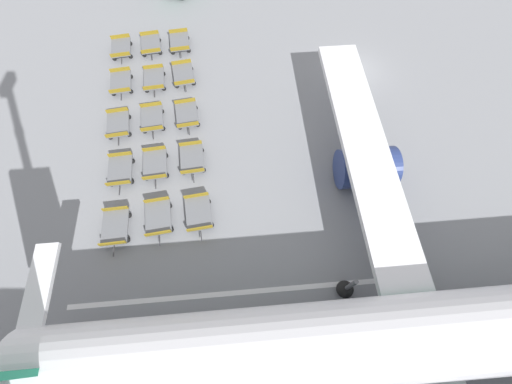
{
  "coord_description": "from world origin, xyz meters",
  "views": [
    {
      "loc": [
        21.41,
        -8.74,
        19.44
      ],
      "look_at": [
        13.06,
        -8.78,
        2.66
      ],
      "focal_mm": 22.0,
      "sensor_mm": 36.0,
      "label": 1
    }
  ],
  "objects_px": {
    "baggage_dolly_row_mid_a_col_e": "(158,218)",
    "baggage_dolly_row_mid_b_col_c": "(187,115)",
    "baggage_dolly_row_near_col_a": "(121,48)",
    "baggage_dolly_row_mid_b_col_e": "(199,213)",
    "baggage_dolly_row_mid_b_col_d": "(192,159)",
    "baggage_dolly_row_near_col_c": "(118,125)",
    "baggage_dolly_row_mid_a_col_d": "(155,165)",
    "baggage_dolly_row_near_col_b": "(121,82)",
    "baggage_dolly_row_near_col_e": "(115,227)",
    "baggage_dolly_row_mid_a_col_c": "(152,119)",
    "baggage_dolly_row_mid_b_col_a": "(180,42)",
    "airplane": "(446,334)",
    "baggage_dolly_row_mid_b_col_b": "(183,75)",
    "baggage_dolly_row_mid_a_col_b": "(154,79)",
    "baggage_dolly_row_near_col_d": "(120,170)",
    "baggage_dolly_row_mid_a_col_a": "(151,45)"
  },
  "relations": [
    {
      "from": "baggage_dolly_row_mid_a_col_b",
      "to": "baggage_dolly_row_mid_b_col_b",
      "type": "xyz_separation_m",
      "value": [
        -0.55,
        2.36,
        0.0
      ]
    },
    {
      "from": "baggage_dolly_row_mid_b_col_c",
      "to": "baggage_dolly_row_mid_a_col_d",
      "type": "bearing_deg",
      "value": -21.66
    },
    {
      "from": "baggage_dolly_row_mid_b_col_d",
      "to": "baggage_dolly_row_near_col_c",
      "type": "bearing_deg",
      "value": -117.38
    },
    {
      "from": "baggage_dolly_row_near_col_e",
      "to": "baggage_dolly_row_mid_a_col_e",
      "type": "height_order",
      "value": "same"
    },
    {
      "from": "baggage_dolly_row_near_col_a",
      "to": "baggage_dolly_row_mid_a_col_c",
      "type": "relative_size",
      "value": 1.0
    },
    {
      "from": "baggage_dolly_row_near_col_b",
      "to": "baggage_dolly_row_mid_b_col_d",
      "type": "xyz_separation_m",
      "value": [
        7.38,
        6.54,
        0.0
      ]
    },
    {
      "from": "baggage_dolly_row_near_col_b",
      "to": "baggage_dolly_row_mid_b_col_c",
      "type": "relative_size",
      "value": 1.0
    },
    {
      "from": "baggage_dolly_row_mid_a_col_c",
      "to": "baggage_dolly_row_mid_b_col_e",
      "type": "bearing_deg",
      "value": 28.43
    },
    {
      "from": "airplane",
      "to": "baggage_dolly_row_near_col_d",
      "type": "relative_size",
      "value": 13.58
    },
    {
      "from": "baggage_dolly_row_mid_b_col_a",
      "to": "baggage_dolly_row_mid_a_col_e",
      "type": "bearing_deg",
      "value": 1.8
    },
    {
      "from": "baggage_dolly_row_mid_a_col_a",
      "to": "baggage_dolly_row_mid_b_col_a",
      "type": "distance_m",
      "value": 2.53
    },
    {
      "from": "baggage_dolly_row_near_col_a",
      "to": "baggage_dolly_row_mid_b_col_e",
      "type": "bearing_deg",
      "value": 27.54
    },
    {
      "from": "baggage_dolly_row_mid_a_col_b",
      "to": "baggage_dolly_row_near_col_a",
      "type": "bearing_deg",
      "value": -137.15
    },
    {
      "from": "baggage_dolly_row_mid_b_col_a",
      "to": "baggage_dolly_row_near_col_d",
      "type": "bearing_deg",
      "value": -11.36
    },
    {
      "from": "baggage_dolly_row_mid_b_col_b",
      "to": "baggage_dolly_row_near_col_b",
      "type": "bearing_deg",
      "value": -79.79
    },
    {
      "from": "baggage_dolly_row_near_col_c",
      "to": "baggage_dolly_row_near_col_d",
      "type": "bearing_deg",
      "value": 13.42
    },
    {
      "from": "baggage_dolly_row_mid_a_col_a",
      "to": "baggage_dolly_row_mid_a_col_d",
      "type": "relative_size",
      "value": 1.0
    },
    {
      "from": "baggage_dolly_row_near_col_c",
      "to": "baggage_dolly_row_mid_b_col_d",
      "type": "xyz_separation_m",
      "value": [
        3.05,
        5.9,
        0.0
      ]
    },
    {
      "from": "baggage_dolly_row_near_col_a",
      "to": "baggage_dolly_row_mid_a_col_c",
      "type": "height_order",
      "value": "same"
    },
    {
      "from": "baggage_dolly_row_mid_a_col_b",
      "to": "baggage_dolly_row_mid_b_col_c",
      "type": "relative_size",
      "value": 1.0
    },
    {
      "from": "baggage_dolly_row_near_col_b",
      "to": "baggage_dolly_row_near_col_c",
      "type": "height_order",
      "value": "same"
    },
    {
      "from": "baggage_dolly_row_near_col_b",
      "to": "baggage_dolly_row_near_col_c",
      "type": "bearing_deg",
      "value": 8.49
    },
    {
      "from": "baggage_dolly_row_mid_a_col_d",
      "to": "baggage_dolly_row_mid_b_col_d",
      "type": "xyz_separation_m",
      "value": [
        -0.48,
        2.56,
        0.0
      ]
    },
    {
      "from": "baggage_dolly_row_mid_b_col_e",
      "to": "baggage_dolly_row_mid_b_col_c",
      "type": "bearing_deg",
      "value": -168.89
    },
    {
      "from": "baggage_dolly_row_mid_a_col_e",
      "to": "airplane",
      "type": "bearing_deg",
      "value": 65.49
    },
    {
      "from": "baggage_dolly_row_near_col_b",
      "to": "baggage_dolly_row_mid_b_col_a",
      "type": "bearing_deg",
      "value": 138.74
    },
    {
      "from": "baggage_dolly_row_mid_b_col_d",
      "to": "baggage_dolly_row_mid_b_col_a",
      "type": "bearing_deg",
      "value": -169.42
    },
    {
      "from": "baggage_dolly_row_mid_a_col_e",
      "to": "baggage_dolly_row_mid_b_col_c",
      "type": "relative_size",
      "value": 1.0
    },
    {
      "from": "baggage_dolly_row_near_col_b",
      "to": "baggage_dolly_row_near_col_c",
      "type": "distance_m",
      "value": 4.38
    },
    {
      "from": "baggage_dolly_row_mid_a_col_e",
      "to": "baggage_dolly_row_mid_a_col_b",
      "type": "bearing_deg",
      "value": -170.19
    },
    {
      "from": "baggage_dolly_row_mid_a_col_e",
      "to": "baggage_dolly_row_mid_b_col_b",
      "type": "distance_m",
      "value": 12.8
    },
    {
      "from": "baggage_dolly_row_near_col_e",
      "to": "baggage_dolly_row_mid_a_col_b",
      "type": "height_order",
      "value": "same"
    },
    {
      "from": "baggage_dolly_row_mid_a_col_d",
      "to": "baggage_dolly_row_mid_b_col_a",
      "type": "height_order",
      "value": "same"
    },
    {
      "from": "airplane",
      "to": "baggage_dolly_row_mid_b_col_c",
      "type": "height_order",
      "value": "airplane"
    },
    {
      "from": "airplane",
      "to": "baggage_dolly_row_near_col_d",
      "type": "height_order",
      "value": "airplane"
    },
    {
      "from": "baggage_dolly_row_near_col_e",
      "to": "baggage_dolly_row_mid_a_col_e",
      "type": "xyz_separation_m",
      "value": [
        -0.66,
        2.66,
        0.0
      ]
    },
    {
      "from": "baggage_dolly_row_near_col_b",
      "to": "baggage_dolly_row_mid_b_col_d",
      "type": "bearing_deg",
      "value": 41.55
    },
    {
      "from": "baggage_dolly_row_mid_a_col_b",
      "to": "baggage_dolly_row_mid_b_col_a",
      "type": "xyz_separation_m",
      "value": [
        -4.5,
        1.59,
        0.0
      ]
    },
    {
      "from": "baggage_dolly_row_mid_a_col_c",
      "to": "baggage_dolly_row_mid_b_col_b",
      "type": "height_order",
      "value": "same"
    },
    {
      "from": "baggage_dolly_row_near_col_e",
      "to": "baggage_dolly_row_mid_b_col_e",
      "type": "bearing_deg",
      "value": 100.69
    },
    {
      "from": "baggage_dolly_row_near_col_d",
      "to": "baggage_dolly_row_near_col_e",
      "type": "bearing_deg",
      "value": 7.0
    },
    {
      "from": "baggage_dolly_row_near_col_e",
      "to": "baggage_dolly_row_mid_a_col_c",
      "type": "relative_size",
      "value": 0.99
    },
    {
      "from": "baggage_dolly_row_near_col_c",
      "to": "baggage_dolly_row_mid_a_col_e",
      "type": "height_order",
      "value": "same"
    },
    {
      "from": "baggage_dolly_row_near_col_c",
      "to": "baggage_dolly_row_near_col_a",
      "type": "bearing_deg",
      "value": -170.35
    },
    {
      "from": "baggage_dolly_row_near_col_b",
      "to": "baggage_dolly_row_mid_b_col_b",
      "type": "bearing_deg",
      "value": 100.21
    },
    {
      "from": "baggage_dolly_row_near_col_e",
      "to": "baggage_dolly_row_mid_a_col_c",
      "type": "xyz_separation_m",
      "value": [
        -8.8,
        1.02,
        0.0
      ]
    },
    {
      "from": "baggage_dolly_row_mid_a_col_b",
      "to": "baggage_dolly_row_mid_a_col_c",
      "type": "bearing_deg",
      "value": 6.6
    },
    {
      "from": "baggage_dolly_row_near_col_d",
      "to": "baggage_dolly_row_mid_b_col_e",
      "type": "distance_m",
      "value": 6.6
    },
    {
      "from": "baggage_dolly_row_near_col_b",
      "to": "baggage_dolly_row_mid_a_col_c",
      "type": "bearing_deg",
      "value": 39.95
    },
    {
      "from": "baggage_dolly_row_near_col_a",
      "to": "baggage_dolly_row_mid_b_col_d",
      "type": "xyz_separation_m",
      "value": [
        11.45,
        7.32,
        0.0
      ]
    }
  ]
}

